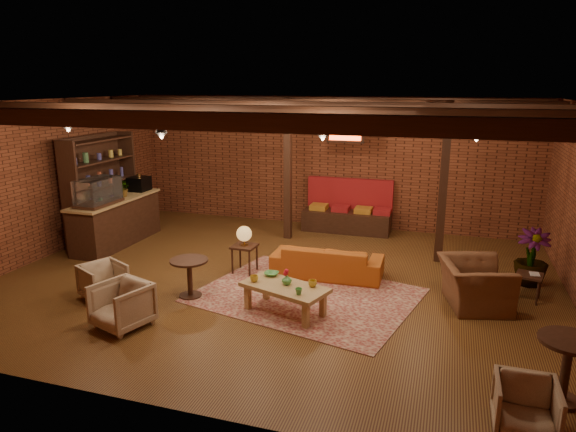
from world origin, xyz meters
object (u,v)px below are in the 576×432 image
(side_table_lamp, at_px, (244,237))
(side_table_book, at_px, (529,276))
(armchair_a, at_px, (103,279))
(armchair_b, at_px, (122,303))
(sofa, at_px, (327,261))
(round_table_left, at_px, (189,272))
(plant_tall, at_px, (539,201))
(coffee_table, at_px, (284,288))
(armchair_right, at_px, (475,277))
(armchair_far, at_px, (526,405))
(round_table_right, at_px, (567,360))

(side_table_lamp, bearing_deg, side_table_book, 2.63)
(armchair_a, bearing_deg, armchair_b, -104.34)
(sofa, bearing_deg, side_table_book, 177.93)
(round_table_left, height_order, armchair_a, same)
(armchair_a, xyz_separation_m, plant_tall, (6.90, 2.81, 1.20))
(armchair_b, distance_m, plant_tall, 7.08)
(coffee_table, bearing_deg, armchair_right, 22.38)
(sofa, relative_size, side_table_lamp, 2.23)
(side_table_lamp, height_order, side_table_book, side_table_lamp)
(armchair_far, bearing_deg, armchair_a, 165.95)
(armchair_a, xyz_separation_m, armchair_far, (6.32, -1.60, -0.01))
(armchair_b, distance_m, round_table_right, 5.87)
(round_table_right, bearing_deg, armchair_far, -124.41)
(coffee_table, xyz_separation_m, round_table_left, (-1.71, 0.11, 0.04))
(armchair_far, xyz_separation_m, plant_tall, (0.58, 4.40, 1.22))
(plant_tall, bearing_deg, sofa, -168.89)
(armchair_a, height_order, armchair_b, armchair_b)
(armchair_right, relative_size, side_table_book, 2.35)
(round_table_left, distance_m, round_table_right, 5.61)
(armchair_b, bearing_deg, sofa, 68.76)
(round_table_left, xyz_separation_m, plant_tall, (5.54, 2.32, 1.09))
(sofa, bearing_deg, plant_tall, -170.25)
(sofa, relative_size, side_table_book, 4.17)
(side_table_book, bearing_deg, armchair_a, -163.06)
(sofa, xyz_separation_m, armchair_a, (-3.35, -2.11, 0.03))
(armchair_right, distance_m, round_table_right, 2.59)
(round_table_left, bearing_deg, round_table_right, -14.20)
(round_table_right, bearing_deg, round_table_left, 165.80)
(side_table_lamp, distance_m, plant_tall, 5.26)
(round_table_left, distance_m, plant_tall, 6.11)
(side_table_lamp, distance_m, armchair_a, 2.60)
(coffee_table, distance_m, armchair_b, 2.45)
(side_table_lamp, relative_size, armchair_far, 1.44)
(side_table_book, bearing_deg, armchair_far, -97.26)
(armchair_right, bearing_deg, round_table_right, -174.91)
(side_table_lamp, height_order, round_table_right, side_table_lamp)
(sofa, bearing_deg, round_table_left, 37.89)
(coffee_table, height_order, side_table_lamp, side_table_lamp)
(round_table_left, height_order, armchair_far, round_table_left)
(armchair_right, bearing_deg, side_table_book, -74.08)
(sofa, height_order, round_table_right, round_table_right)
(armchair_far, bearing_deg, round_table_right, 55.71)
(side_table_lamp, relative_size, plant_tall, 0.30)
(plant_tall, bearing_deg, round_table_right, -91.57)
(armchair_right, bearing_deg, plant_tall, -53.03)
(armchair_far, bearing_deg, coffee_table, 148.87)
(sofa, bearing_deg, armchair_a, 30.85)
(round_table_left, distance_m, side_table_book, 5.65)
(armchair_right, relative_size, plant_tall, 0.37)
(round_table_left, xyz_separation_m, round_table_right, (5.44, -1.38, 0.07))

